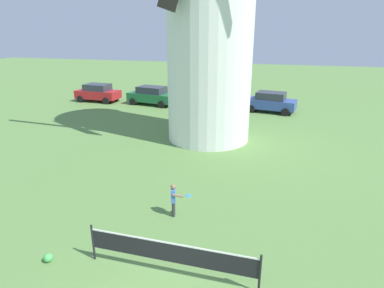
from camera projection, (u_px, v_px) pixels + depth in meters
The scene contains 7 objects.
tennis_net at pixel (171, 253), 8.41m from camera, with size 4.60×0.06×1.10m.
player_far at pixel (174, 198), 11.16m from camera, with size 0.77×0.39×1.19m.
stray_ball at pixel (48, 258), 9.07m from camera, with size 0.25×0.25×0.25m, color #4CB259.
parked_car_red at pixel (98, 92), 29.30m from camera, with size 3.88×1.97×1.56m.
parked_car_green at pixel (152, 95), 28.03m from camera, with size 4.30×2.36×1.56m.
parked_car_black at pixel (205, 98), 26.90m from camera, with size 4.16×2.45×1.56m.
parked_car_blue at pixel (271, 102), 25.49m from camera, with size 4.03×2.34×1.56m.
Camera 1 is at (2.38, -4.70, 6.09)m, focal length 30.67 mm.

